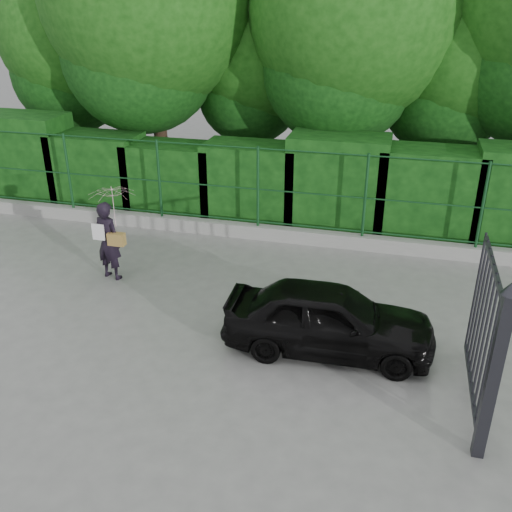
# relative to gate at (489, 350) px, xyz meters

# --- Properties ---
(ground) EXTENTS (80.00, 80.00, 0.00)m
(ground) POSITION_rel_gate_xyz_m (-4.60, 0.72, -1.19)
(ground) COLOR gray
(kerb) EXTENTS (14.00, 0.25, 0.30)m
(kerb) POSITION_rel_gate_xyz_m (-4.60, 5.22, -1.04)
(kerb) COLOR #9E9E99
(kerb) RESTS_ON ground
(fence) EXTENTS (14.13, 0.06, 1.80)m
(fence) POSITION_rel_gate_xyz_m (-4.38, 5.22, 0.01)
(fence) COLOR #113E1B
(fence) RESTS_ON kerb
(hedge) EXTENTS (14.20, 1.20, 2.26)m
(hedge) POSITION_rel_gate_xyz_m (-4.53, 6.22, -0.17)
(hedge) COLOR black
(hedge) RESTS_ON ground
(trees) EXTENTS (17.10, 6.15, 8.08)m
(trees) POSITION_rel_gate_xyz_m (-3.46, 8.46, 3.43)
(trees) COLOR black
(trees) RESTS_ON ground
(gate) EXTENTS (0.22, 2.33, 2.36)m
(gate) POSITION_rel_gate_xyz_m (0.00, 0.00, 0.00)
(gate) COLOR #26262C
(gate) RESTS_ON ground
(woman) EXTENTS (0.89, 0.87, 1.83)m
(woman) POSITION_rel_gate_xyz_m (-6.36, 2.69, 0.01)
(woman) COLOR black
(woman) RESTS_ON ground
(car) EXTENTS (3.24, 1.39, 1.09)m
(car) POSITION_rel_gate_xyz_m (-2.07, 1.29, -0.64)
(car) COLOR black
(car) RESTS_ON ground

